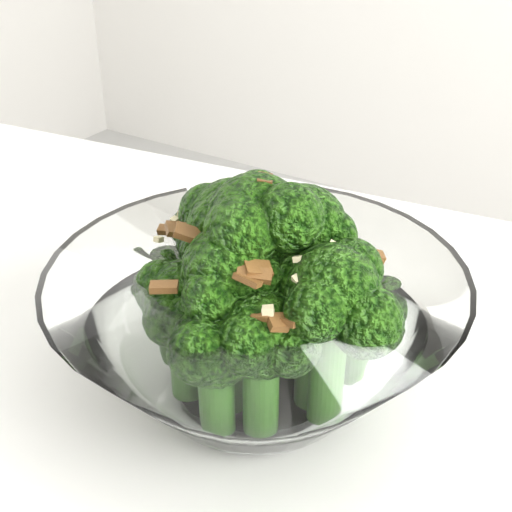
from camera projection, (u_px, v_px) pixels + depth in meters
The scene contains 2 objects.
table at pixel (6, 467), 0.50m from camera, with size 1.29×0.94×0.75m.
broccoli_dish at pixel (257, 318), 0.44m from camera, with size 0.25×0.25×0.16m.
Camera 1 is at (0.33, -0.34, 1.07)m, focal length 50.00 mm.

